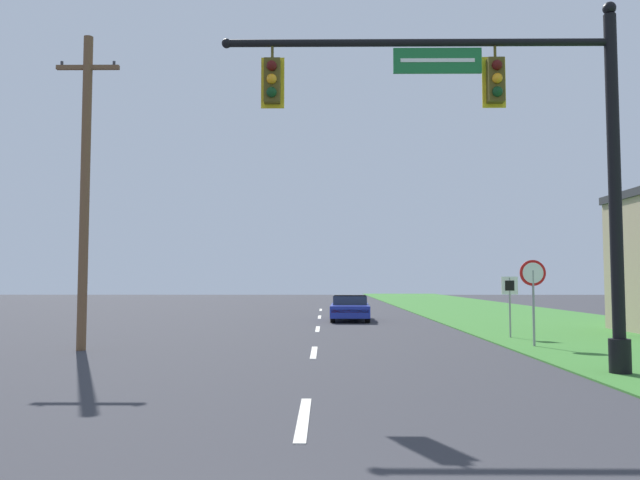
{
  "coord_description": "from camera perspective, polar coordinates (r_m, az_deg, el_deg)",
  "views": [
    {
      "loc": [
        0.31,
        -2.97,
        1.96
      ],
      "look_at": [
        0.0,
        32.64,
        4.25
      ],
      "focal_mm": 35.0,
      "sensor_mm": 36.0,
      "label": 1
    }
  ],
  "objects": [
    {
      "name": "route_sign_post",
      "position": [
        21.95,
        16.95,
        -4.64
      ],
      "size": [
        0.55,
        0.06,
        2.03
      ],
      "color": "gray",
      "rests_on": "grass_verge_right"
    },
    {
      "name": "road_center_line",
      "position": [
        25.04,
        -0.22,
        -8.14
      ],
      "size": [
        0.16,
        34.8,
        0.01
      ],
      "color": "silver",
      "rests_on": "ground"
    },
    {
      "name": "stop_sign",
      "position": [
        19.3,
        18.9,
        -3.75
      ],
      "size": [
        0.76,
        0.07,
        2.5
      ],
      "color": "gray",
      "rests_on": "grass_verge_right"
    },
    {
      "name": "grass_verge_right",
      "position": [
        34.56,
        17.77,
        -6.72
      ],
      "size": [
        10.0,
        110.0,
        0.04
      ],
      "color": "#38752D",
      "rests_on": "ground"
    },
    {
      "name": "car_ahead",
      "position": [
        30.39,
        2.76,
        -6.22
      ],
      "size": [
        1.99,
        4.58,
        1.19
      ],
      "color": "black",
      "rests_on": "ground"
    },
    {
      "name": "utility_pole_near",
      "position": [
        18.9,
        -20.69,
        4.68
      ],
      "size": [
        1.8,
        0.26,
        8.94
      ],
      "color": "brown",
      "rests_on": "ground"
    },
    {
      "name": "signal_mast",
      "position": [
        13.95,
        17.74,
        8.03
      ],
      "size": [
        8.53,
        0.47,
        7.87
      ],
      "color": "black",
      "rests_on": "grass_verge_right"
    }
  ]
}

